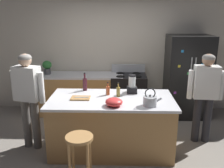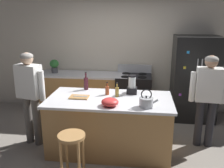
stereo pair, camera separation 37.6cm
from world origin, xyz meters
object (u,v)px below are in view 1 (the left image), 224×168
kitchen_island (111,124)px  blender_appliance (132,85)px  bottle_cooking_sauce (108,90)px  tea_kettle (150,101)px  stove_range (128,94)px  person_by_island_left (28,93)px  cutting_board (81,98)px  person_by_sink_right (205,90)px  potted_plant (47,66)px  mixing_bowl (114,102)px  bottle_wine (85,84)px  bottle_vinegar (118,91)px  chef_knife (82,97)px  bar_stool (80,147)px  refrigerator (187,77)px

kitchen_island → blender_appliance: blender_appliance is taller
bottle_cooking_sauce → tea_kettle: tea_kettle is taller
stove_range → tea_kettle: bearing=-82.4°
kitchen_island → stove_range: (0.33, 1.52, 0.01)m
person_by_island_left → tea_kettle: person_by_island_left is taller
stove_range → cutting_board: (-0.82, -1.55, 0.45)m
person_by_sink_right → potted_plant: 3.28m
person_by_island_left → mixing_bowl: bearing=-14.4°
bottle_wine → potted_plant: bearing=130.9°
mixing_bowl → cutting_board: size_ratio=0.85×
kitchen_island → mixing_bowl: mixing_bowl is taller
bottle_vinegar → chef_knife: (-0.57, -0.13, -0.06)m
person_by_sink_right → mixing_bowl: size_ratio=6.17×
bottle_wine → bottle_vinegar: bearing=-28.3°
bar_stool → potted_plant: size_ratio=2.31×
bottle_cooking_sauce → cutting_board: size_ratio=0.72×
bottle_vinegar → chef_knife: bottle_vinegar is taller
potted_plant → blender_appliance: (1.80, -1.25, -0.04)m
person_by_island_left → chef_knife: bearing=-4.2°
person_by_island_left → person_by_sink_right: person_by_island_left is taller
refrigerator → bottle_vinegar: refrigerator is taller
potted_plant → bottle_cooking_sauce: 1.96m
bottle_cooking_sauce → tea_kettle: bearing=-36.9°
bottle_wine → tea_kettle: bottle_wine is taller
refrigerator → bottle_cooking_sauce: 2.12m
mixing_bowl → cutting_board: (-0.54, 0.29, -0.05)m
mixing_bowl → cutting_board: mixing_bowl is taller
person_by_island_left → potted_plant: 1.52m
kitchen_island → person_by_island_left: person_by_island_left is taller
stove_range → bottle_cooking_sauce: size_ratio=5.02×
stove_range → potted_plant: 1.89m
stove_range → tea_kettle: (0.24, -1.82, 0.52)m
person_by_island_left → person_by_sink_right: 2.93m
bar_stool → potted_plant: potted_plant is taller
person_by_sink_right → bottle_wine: 2.05m
stove_range → chef_knife: (-0.80, -1.55, 0.46)m
refrigerator → chef_knife: (-2.06, -1.53, 0.04)m
kitchen_island → mixing_bowl: (0.05, -0.32, 0.51)m
cutting_board → tea_kettle: bearing=-14.4°
person_by_island_left → cutting_board: person_by_island_left is taller
bar_stool → chef_knife: chef_knife is taller
bottle_wine → mixing_bowl: 0.90m
blender_appliance → bottle_cooking_sauce: bearing=-163.4°
refrigerator → tea_kettle: 2.07m
blender_appliance → mixing_bowl: blender_appliance is taller
bottle_vinegar → chef_knife: bearing=-167.7°
refrigerator → mixing_bowl: 2.39m
bottle_cooking_sauce → mixing_bowl: 0.51m
cutting_board → blender_appliance: bearing=21.5°
bottle_wine → person_by_island_left: bearing=-156.7°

